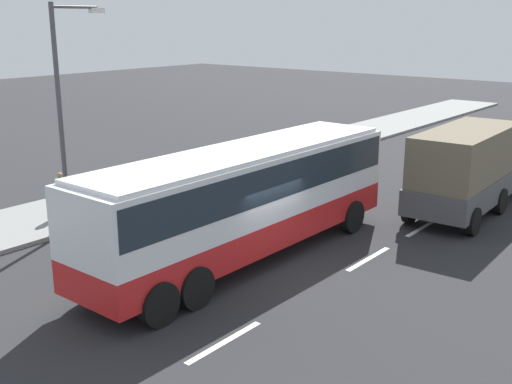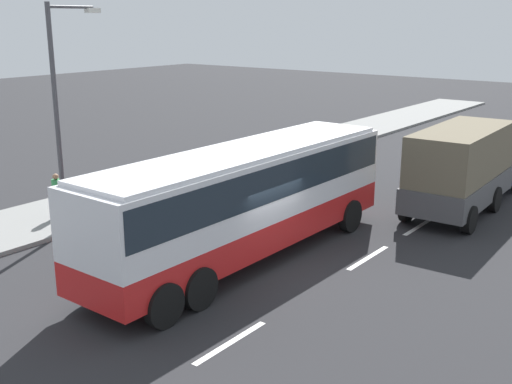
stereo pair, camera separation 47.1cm
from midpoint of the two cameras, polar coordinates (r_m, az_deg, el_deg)
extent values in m
plane|color=#28282B|center=(18.46, -0.45, -6.73)|extent=(120.00, 120.00, 0.00)
cube|color=gray|center=(24.41, -16.62, -1.61)|extent=(80.00, 4.00, 0.15)
cube|color=white|center=(14.44, -3.27, -13.44)|extent=(2.40, 0.16, 0.01)
cube|color=white|center=(19.33, 9.43, -5.89)|extent=(2.40, 0.16, 0.01)
cube|color=white|center=(22.54, 14.00, -3.02)|extent=(2.40, 0.16, 0.01)
cube|color=white|center=(27.47, 18.65, -0.06)|extent=(2.40, 0.16, 0.01)
cube|color=red|center=(18.66, -1.62, -3.25)|extent=(11.48, 2.52, 0.88)
cube|color=silver|center=(18.27, -1.66, 0.75)|extent=(11.48, 2.52, 1.82)
cube|color=#1E2833|center=(18.21, -1.66, 1.54)|extent=(11.25, 2.55, 1.00)
cube|color=#1E2833|center=(22.80, 7.48, 3.84)|extent=(0.13, 2.26, 1.46)
cube|color=silver|center=(18.05, -1.68, 3.73)|extent=(11.02, 2.37, 0.12)
cylinder|color=black|center=(22.61, 2.73, -1.06)|extent=(1.10, 0.31, 1.10)
cylinder|color=black|center=(21.40, 7.90, -2.15)|extent=(1.10, 0.31, 1.10)
cylinder|color=black|center=(17.38, -11.71, -6.58)|extent=(1.10, 0.31, 1.10)
cylinder|color=black|center=(15.77, -6.05, -8.67)|extent=(1.10, 0.31, 1.10)
cylinder|color=black|center=(16.70, -14.85, -7.72)|extent=(1.10, 0.31, 1.10)
cylinder|color=black|center=(15.02, -9.26, -10.09)|extent=(1.10, 0.31, 1.10)
cube|color=navy|center=(28.11, 20.16, 3.12)|extent=(2.00, 2.39, 1.88)
cube|color=#4C4C4F|center=(24.30, 17.35, 0.35)|extent=(6.15, 2.54, 0.90)
cube|color=#6B604C|center=(24.00, 17.60, 3.43)|extent=(5.91, 2.44, 1.78)
cylinder|color=black|center=(28.66, 17.90, 1.62)|extent=(0.97, 0.32, 0.96)
cylinder|color=black|center=(25.54, 15.53, 0.16)|extent=(0.97, 0.32, 0.96)
cylinder|color=black|center=(24.91, 20.30, -0.62)|extent=(0.97, 0.32, 0.96)
cylinder|color=black|center=(22.84, 12.92, -1.45)|extent=(0.97, 0.32, 0.96)
cylinder|color=black|center=(22.14, 18.20, -2.39)|extent=(0.97, 0.32, 0.96)
cylinder|color=#38334C|center=(23.39, -18.01, -1.28)|extent=(0.14, 0.14, 0.78)
cylinder|color=#38334C|center=(23.55, -18.05, -1.17)|extent=(0.14, 0.14, 0.78)
cylinder|color=#338C4C|center=(23.29, -18.17, 0.38)|extent=(0.32, 0.32, 0.58)
sphere|color=#9E7051|center=(23.20, -18.25, 1.33)|extent=(0.21, 0.21, 0.21)
cylinder|color=#47474C|center=(21.52, -18.19, 6.25)|extent=(0.16, 0.16, 7.32)
cylinder|color=#47474C|center=(21.79, -17.06, 15.73)|extent=(1.72, 0.10, 0.10)
cube|color=silver|center=(22.30, -15.19, 15.59)|extent=(0.50, 0.24, 0.16)
camera|label=1|loc=(0.24, 89.28, 0.20)|focal=44.17mm
camera|label=2|loc=(0.24, -90.72, -0.20)|focal=44.17mm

